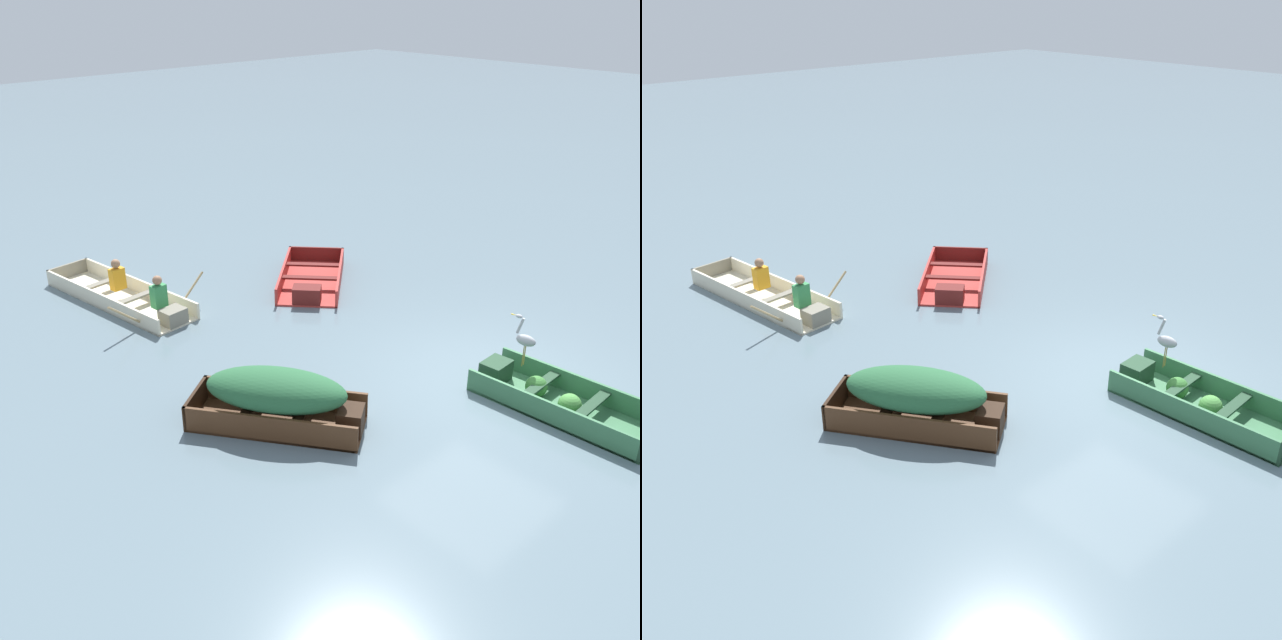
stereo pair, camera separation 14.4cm
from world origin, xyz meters
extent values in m
plane|color=slate|center=(0.00, 0.00, 0.00)|extent=(80.00, 80.00, 0.00)
cube|color=#387047|center=(0.12, -1.35, 0.02)|extent=(1.19, 2.80, 0.04)
cube|color=#387047|center=(-0.38, -1.37, 0.19)|extent=(0.19, 2.75, 0.37)
cube|color=#387047|center=(0.62, -1.32, 0.19)|extent=(0.19, 2.75, 0.37)
cube|color=#1E3D27|center=(0.06, -0.16, 0.21)|extent=(0.49, 0.38, 0.34)
cube|color=#1E3D27|center=(0.10, -0.94, 0.28)|extent=(0.96, 0.21, 0.04)
cube|color=#1E3D27|center=(0.14, -1.76, 0.28)|extent=(0.96, 0.21, 0.04)
sphere|color=#387533|center=(0.11, -0.87, 0.21)|extent=(0.34, 0.34, 0.34)
sphere|color=#4C9342|center=(0.01, -1.49, 0.21)|extent=(0.34, 0.34, 0.34)
cube|color=#AD2D28|center=(0.63, 4.89, 0.02)|extent=(2.66, 2.60, 0.04)
cube|color=#AD2D28|center=(1.04, 4.45, 0.18)|extent=(1.85, 1.72, 0.36)
cube|color=#AD2D28|center=(0.23, 5.33, 0.18)|extent=(1.85, 1.72, 0.36)
cube|color=maroon|center=(1.53, 5.71, 0.18)|extent=(0.88, 0.95, 0.36)
cube|color=maroon|center=(-0.14, 4.17, 0.20)|extent=(0.65, 0.66, 0.33)
cube|color=maroon|center=(0.36, 4.63, 0.27)|extent=(0.90, 0.95, 0.04)
cube|color=maroon|center=(0.91, 5.14, 0.27)|extent=(0.90, 0.95, 0.04)
cube|color=#4C2D19|center=(-3.29, 1.30, 0.02)|extent=(2.23, 2.61, 0.04)
cube|color=#4C2D19|center=(-2.93, 1.56, 0.21)|extent=(1.51, 2.09, 0.41)
cube|color=#4C2D19|center=(-3.65, 1.04, 0.21)|extent=(1.51, 2.09, 0.41)
cube|color=black|center=(-4.01, 2.31, 0.21)|extent=(0.79, 0.59, 0.41)
cube|color=black|center=(-2.66, 0.41, 0.23)|extent=(0.55, 0.54, 0.37)
cube|color=black|center=(-3.07, 0.99, 0.31)|extent=(0.78, 0.62, 0.04)
cube|color=black|center=(-3.51, 1.61, 0.31)|extent=(0.78, 0.62, 0.04)
ellipsoid|color=#286038|center=(-3.29, 1.30, 0.59)|extent=(1.93, 2.21, 0.59)
cube|color=beige|center=(-2.83, 6.81, 0.02)|extent=(1.43, 3.82, 0.04)
cube|color=beige|center=(-2.37, 6.86, 0.17)|extent=(0.50, 3.70, 0.33)
cube|color=beige|center=(-3.29, 6.75, 0.17)|extent=(0.50, 3.70, 0.33)
cube|color=gray|center=(-3.05, 8.63, 0.17)|extent=(0.98, 0.17, 0.33)
cube|color=gray|center=(-2.63, 5.14, 0.18)|extent=(0.48, 0.41, 0.30)
cube|color=gray|center=(-2.76, 6.25, 0.25)|extent=(0.89, 0.27, 0.04)
cube|color=gray|center=(-2.90, 7.36, 0.25)|extent=(0.89, 0.27, 0.04)
cube|color=orange|center=(-2.83, 6.81, 0.49)|extent=(0.30, 0.21, 0.44)
sphere|color=#9E7051|center=(-2.83, 6.81, 0.81)|extent=(0.18, 0.18, 0.18)
cube|color=#338C4C|center=(-2.67, 5.51, 0.49)|extent=(0.30, 0.21, 0.44)
sphere|color=#9E7051|center=(-2.67, 5.51, 0.81)|extent=(0.18, 0.18, 0.18)
cylinder|color=tan|center=(-1.89, 5.61, 0.38)|extent=(0.64, 0.12, 0.55)
cylinder|color=tan|center=(-3.46, 5.42, 0.38)|extent=(0.64, 0.12, 0.55)
cylinder|color=olive|center=(0.22, -0.51, 0.56)|extent=(0.02, 0.02, 0.35)
cylinder|color=olive|center=(0.28, -0.50, 0.56)|extent=(0.02, 0.02, 0.35)
ellipsoid|color=#93999E|center=(0.25, -0.51, 0.82)|extent=(0.18, 0.34, 0.18)
cylinder|color=#93999E|center=(0.23, -0.39, 1.04)|extent=(0.06, 0.12, 0.28)
ellipsoid|color=#93999E|center=(0.23, -0.35, 1.19)|extent=(0.08, 0.12, 0.06)
cone|color=gold|center=(0.21, -0.27, 1.19)|extent=(0.04, 0.10, 0.02)
camera|label=1|loc=(-8.74, -5.53, 5.94)|focal=40.00mm
camera|label=2|loc=(-8.63, -5.63, 5.94)|focal=40.00mm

